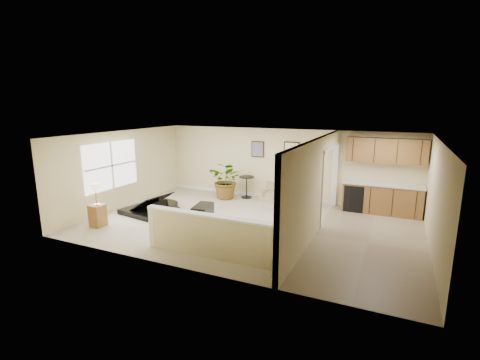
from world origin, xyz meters
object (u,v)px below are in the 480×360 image
at_px(lamp_stand, 97,208).
at_px(small_plant, 308,201).
at_px(piano_bench, 203,214).
at_px(loveseat, 282,193).
at_px(piano, 150,194).
at_px(accent_table, 247,184).
at_px(palm_plant, 227,180).

bearing_deg(lamp_stand, small_plant, 40.51).
bearing_deg(piano_bench, small_plant, 49.95).
relative_size(loveseat, small_plant, 2.81).
bearing_deg(piano, accent_table, 63.04).
bearing_deg(loveseat, small_plant, -13.49).
xyz_separation_m(piano_bench, lamp_stand, (-2.54, -1.39, 0.24)).
distance_m(piano, small_plant, 5.07).
distance_m(piano_bench, accent_table, 3.11).
height_order(piano_bench, accent_table, accent_table).
xyz_separation_m(accent_table, small_plant, (2.34, -0.32, -0.28)).
distance_m(palm_plant, lamp_stand, 4.54).
distance_m(loveseat, palm_plant, 2.00).
relative_size(piano, piano_bench, 2.32).
distance_m(loveseat, accent_table, 1.33).
xyz_separation_m(accent_table, lamp_stand, (-2.54, -4.49, 0.01)).
height_order(piano, palm_plant, piano).
bearing_deg(lamp_stand, piano, 74.43).
relative_size(palm_plant, lamp_stand, 1.11).
xyz_separation_m(loveseat, palm_plant, (-1.91, -0.44, 0.36)).
distance_m(accent_table, lamp_stand, 5.16).
relative_size(loveseat, accent_table, 1.90).
relative_size(accent_table, small_plant, 1.48).
height_order(loveseat, palm_plant, palm_plant).
distance_m(loveseat, lamp_stand, 5.96).
xyz_separation_m(piano, lamp_stand, (-0.47, -1.68, -0.06)).
height_order(accent_table, lamp_stand, lamp_stand).
distance_m(piano_bench, loveseat, 3.41).
distance_m(accent_table, palm_plant, 0.73).
xyz_separation_m(palm_plant, small_plant, (2.94, 0.07, -0.44)).
xyz_separation_m(piano_bench, small_plant, (2.33, 2.78, -0.05)).
bearing_deg(piano, lamp_stand, -96.17).
bearing_deg(accent_table, palm_plant, -146.69).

